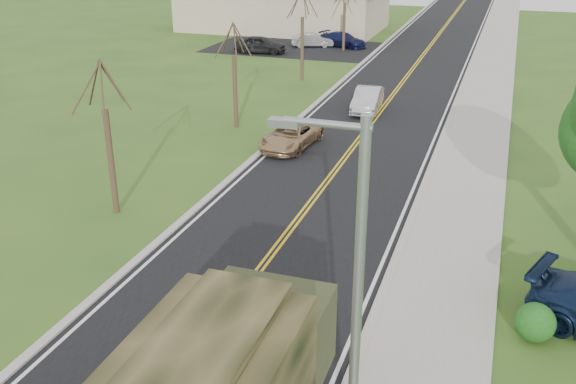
% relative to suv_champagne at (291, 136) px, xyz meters
% --- Properties ---
extents(road, '(8.00, 120.00, 0.01)m').
position_rel_suv_champagne_xyz_m(road, '(3.00, 20.29, -0.61)').
color(road, black).
rests_on(road, ground).
extents(curb_right, '(0.30, 120.00, 0.12)m').
position_rel_suv_champagne_xyz_m(curb_right, '(7.15, 20.29, -0.56)').
color(curb_right, '#9E998E').
rests_on(curb_right, ground).
extents(sidewalk_right, '(3.20, 120.00, 0.10)m').
position_rel_suv_champagne_xyz_m(sidewalk_right, '(8.90, 20.29, -0.57)').
color(sidewalk_right, '#9E998E').
rests_on(sidewalk_right, ground).
extents(curb_left, '(0.30, 120.00, 0.10)m').
position_rel_suv_champagne_xyz_m(curb_left, '(-1.15, 20.29, -0.57)').
color(curb_left, '#9E998E').
rests_on(curb_left, ground).
extents(street_light, '(1.65, 0.22, 8.00)m').
position_rel_suv_champagne_xyz_m(street_light, '(7.90, -20.21, 3.81)').
color(street_light, gray).
rests_on(street_light, ground).
extents(bare_tree_a, '(1.93, 2.26, 6.08)m').
position_rel_suv_champagne_xyz_m(bare_tree_a, '(-4.00, -9.71, 2.01)').
color(bare_tree_a, '#38281C').
rests_on(bare_tree_a, ground).
extents(bare_tree_b, '(1.83, 2.14, 5.73)m').
position_rel_suv_champagne_xyz_m(bare_tree_b, '(-4.00, 2.29, 1.86)').
color(bare_tree_b, '#38281C').
rests_on(bare_tree_b, ground).
extents(bare_tree_c, '(2.04, 2.39, 6.42)m').
position_rel_suv_champagne_xyz_m(bare_tree_c, '(-4.00, 14.29, 2.16)').
color(bare_tree_c, '#38281C').
rests_on(bare_tree_c, ground).
extents(bare_tree_d, '(1.88, 2.20, 5.91)m').
position_rel_suv_champagne_xyz_m(bare_tree_d, '(-4.00, 26.29, 1.93)').
color(bare_tree_d, '#38281C').
rests_on(bare_tree_d, ground).
extents(commercial_building, '(25.50, 21.50, 5.65)m').
position_rel_suv_champagne_xyz_m(commercial_building, '(-12.98, 36.26, 2.07)').
color(commercial_building, tan).
rests_on(commercial_building, ground).
extents(suv_champagne, '(2.50, 4.64, 1.24)m').
position_rel_suv_champagne_xyz_m(suv_champagne, '(0.00, 0.00, 0.00)').
color(suv_champagne, tan).
rests_on(suv_champagne, ground).
extents(sedan_silver, '(1.75, 4.31, 1.39)m').
position_rel_suv_champagne_xyz_m(sedan_silver, '(2.20, 7.84, 0.08)').
color(sedan_silver, silver).
rests_on(sedan_silver, ground).
extents(lot_car_dark, '(4.59, 2.22, 1.51)m').
position_rel_suv_champagne_xyz_m(lot_car_dark, '(-10.49, 22.73, 0.14)').
color(lot_car_dark, black).
rests_on(lot_car_dark, ground).
extents(lot_car_silver, '(3.97, 2.54, 1.24)m').
position_rel_suv_champagne_xyz_m(lot_car_silver, '(-7.09, 27.07, 0.00)').
color(lot_car_silver, '#A7A7AC').
rests_on(lot_car_silver, ground).
extents(lot_car_navy, '(4.81, 3.17, 1.30)m').
position_rel_suv_champagne_xyz_m(lot_car_navy, '(-4.46, 27.94, 0.03)').
color(lot_car_navy, '#10153C').
rests_on(lot_car_navy, ground).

